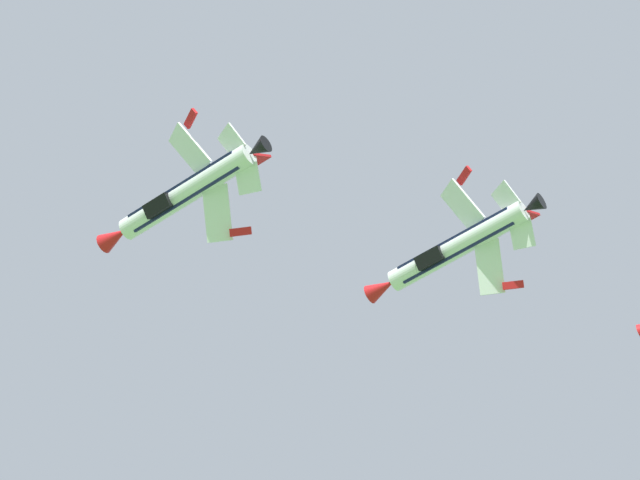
# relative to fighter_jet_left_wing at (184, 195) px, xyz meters

# --- Properties ---
(fighter_jet_left_wing) EXTENTS (12.86, 11.72, 7.60)m
(fighter_jet_left_wing) POSITION_rel_fighter_jet_left_wing_xyz_m (0.00, 0.00, 0.00)
(fighter_jet_left_wing) COLOR white
(fighter_jet_right_wing) EXTENTS (12.97, 11.72, 8.15)m
(fighter_jet_right_wing) POSITION_rel_fighter_jet_left_wing_xyz_m (20.86, 3.93, 0.36)
(fighter_jet_right_wing) COLOR white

